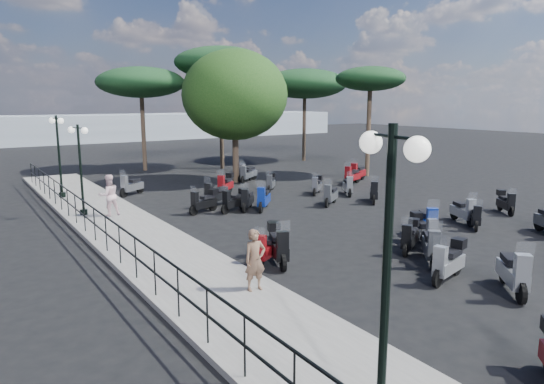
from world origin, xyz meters
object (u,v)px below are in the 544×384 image
pine_0 (220,63)px  pine_1 (305,84)px  scooter_6 (449,262)px  scooter_13 (410,237)px  scooter_12 (514,273)px  scooter_23 (247,173)px  scooter_4 (217,196)px  scooter_2 (278,246)px  pine_2 (141,83)px  scooter_14 (427,223)px  scooter_15 (331,196)px  scooter_9 (264,199)px  pedestrian_far (109,195)px  pine_3 (370,80)px  scooter_5 (131,186)px  lamp_post_2 (59,151)px  scooter_11 (225,184)px  scooter_29 (352,176)px  scooter_28 (358,173)px  scooter_30 (204,202)px  scooter_10 (235,201)px  lamp_post_0 (387,270)px  lamp_post_1 (80,164)px  scooter_21 (374,193)px  scooter_17 (247,175)px  woman (255,260)px  scooter_22 (317,186)px  scooter_8 (424,231)px  scooter_3 (247,200)px  scooter_20 (476,217)px  scooter_25 (506,203)px  scooter_27 (348,187)px  scooter_1 (268,249)px  scooter_16 (271,183)px

pine_0 → pine_1: (7.44, 0.37, -1.22)m
scooter_6 → scooter_13: scooter_6 is taller
scooter_12 → scooter_23: 18.34m
scooter_4 → pine_1: size_ratio=0.24×
scooter_2 → pine_2: bearing=-76.4°
scooter_14 → scooter_23: bearing=-56.5°
scooter_15 → scooter_9: bearing=40.0°
pedestrian_far → scooter_9: pedestrian_far is taller
pine_0 → pine_3: pine_0 is taller
scooter_9 → scooter_2: bearing=104.3°
scooter_5 → scooter_23: size_ratio=0.92×
lamp_post_2 → scooter_11: (7.12, -3.04, -1.83)m
pine_0 → scooter_4: bearing=-119.1°
scooter_23 → pine_1: (8.81, 6.04, 5.43)m
scooter_6 → scooter_29: bearing=-46.8°
scooter_28 → scooter_4: bearing=76.3°
scooter_30 → scooter_10: bearing=-133.2°
lamp_post_0 → lamp_post_1: size_ratio=1.18×
scooter_21 → scooter_9: bearing=27.9°
scooter_17 → scooter_30: (-5.50, -5.70, 0.03)m
scooter_14 → scooter_17: (0.81, 13.40, -0.08)m
scooter_6 → pine_1: pine_1 is taller
lamp_post_2 → scooter_10: bearing=-65.2°
woman → scooter_13: woman is taller
scooter_9 → scooter_15: size_ratio=0.98×
scooter_5 → woman: bearing=141.6°
scooter_4 → scooter_15: scooter_4 is taller
scooter_10 → pine_3: size_ratio=0.23×
scooter_12 → scooter_11: bearing=-47.8°
scooter_14 → scooter_22: 8.49m
scooter_11 → pine_3: size_ratio=0.21×
scooter_8 → pine_3: (9.12, 11.76, 5.40)m
lamp_post_2 → lamp_post_1: bearing=-105.1°
lamp_post_0 → scooter_3: 14.96m
scooter_21 → scooter_20: bearing=131.9°
scooter_29 → scooter_10: bearing=84.8°
scooter_5 → scooter_12: size_ratio=1.00×
pedestrian_far → scooter_9: bearing=158.1°
scooter_21 → scooter_17: bearing=-32.0°
scooter_20 → pine_2: (-4.94, 21.57, 5.39)m
scooter_12 → pine_0: 25.05m
pedestrian_far → scooter_17: (9.09, 4.63, -0.53)m
scooter_10 → scooter_20: size_ratio=1.19×
lamp_post_2 → scooter_28: bearing=-28.9°
scooter_30 → woman: bearing=143.7°
scooter_13 → pine_3: 16.49m
scooter_13 → scooter_25: 7.58m
lamp_post_0 → scooter_27: lamp_post_0 is taller
scooter_1 → scooter_16: bearing=-64.6°
lamp_post_2 → scooter_22: bearing=-41.9°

